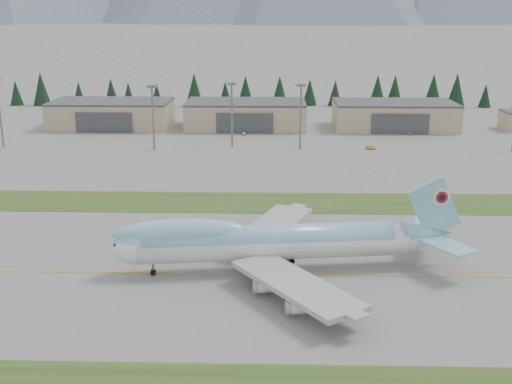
{
  "coord_description": "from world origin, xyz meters",
  "views": [
    {
      "loc": [
        -3.83,
        -109.07,
        47.21
      ],
      "look_at": [
        -7.56,
        26.9,
        8.0
      ],
      "focal_mm": 45.0,
      "sensor_mm": 36.0,
      "label": 1
    }
  ],
  "objects_px": {
    "boeing_747_freighter": "(270,241)",
    "service_vehicle_c": "(410,134)",
    "hangar_left": "(112,114)",
    "service_vehicle_b": "(370,149)",
    "service_vehicle_a": "(244,135)",
    "hangar_center": "(246,114)",
    "hangar_right": "(394,115)"
  },
  "relations": [
    {
      "from": "hangar_left",
      "to": "service_vehicle_c",
      "type": "distance_m",
      "value": 120.08
    },
    {
      "from": "hangar_right",
      "to": "service_vehicle_b",
      "type": "xyz_separation_m",
      "value": [
        -15.14,
        -40.84,
        -5.39
      ]
    },
    {
      "from": "hangar_left",
      "to": "boeing_747_freighter",
      "type": "bearing_deg",
      "value": -66.04
    },
    {
      "from": "service_vehicle_c",
      "to": "boeing_747_freighter",
      "type": "bearing_deg",
      "value": -111.29
    },
    {
      "from": "boeing_747_freighter",
      "to": "service_vehicle_c",
      "type": "bearing_deg",
      "value": 61.16
    },
    {
      "from": "boeing_747_freighter",
      "to": "hangar_left",
      "type": "height_order",
      "value": "boeing_747_freighter"
    },
    {
      "from": "hangar_center",
      "to": "service_vehicle_a",
      "type": "bearing_deg",
      "value": -90.74
    },
    {
      "from": "hangar_left",
      "to": "hangar_center",
      "type": "bearing_deg",
      "value": 0.0
    },
    {
      "from": "boeing_747_freighter",
      "to": "service_vehicle_a",
      "type": "xyz_separation_m",
      "value": [
        -10.94,
        132.01,
        -5.72
      ]
    },
    {
      "from": "hangar_center",
      "to": "service_vehicle_c",
      "type": "xyz_separation_m",
      "value": [
        64.25,
        -13.0,
        -5.39
      ]
    },
    {
      "from": "hangar_left",
      "to": "hangar_center",
      "type": "xyz_separation_m",
      "value": [
        55.0,
        0.0,
        0.0
      ]
    },
    {
      "from": "hangar_center",
      "to": "service_vehicle_c",
      "type": "height_order",
      "value": "hangar_center"
    },
    {
      "from": "boeing_747_freighter",
      "to": "service_vehicle_c",
      "type": "distance_m",
      "value": 145.23
    },
    {
      "from": "service_vehicle_a",
      "to": "service_vehicle_c",
      "type": "distance_m",
      "value": 64.52
    },
    {
      "from": "hangar_center",
      "to": "service_vehicle_b",
      "type": "relative_size",
      "value": 13.17
    },
    {
      "from": "hangar_center",
      "to": "service_vehicle_b",
      "type": "bearing_deg",
      "value": -42.32
    },
    {
      "from": "service_vehicle_b",
      "to": "hangar_right",
      "type": "bearing_deg",
      "value": 0.66
    },
    {
      "from": "boeing_747_freighter",
      "to": "hangar_right",
      "type": "distance_m",
      "value": 155.88
    },
    {
      "from": "service_vehicle_a",
      "to": "service_vehicle_b",
      "type": "bearing_deg",
      "value": -38.66
    },
    {
      "from": "boeing_747_freighter",
      "to": "hangar_right",
      "type": "xyz_separation_m",
      "value": [
        49.27,
        147.88,
        -0.34
      ]
    },
    {
      "from": "hangar_right",
      "to": "boeing_747_freighter",
      "type": "bearing_deg",
      "value": -108.43
    },
    {
      "from": "service_vehicle_a",
      "to": "service_vehicle_b",
      "type": "distance_m",
      "value": 51.52
    },
    {
      "from": "hangar_center",
      "to": "hangar_left",
      "type": "bearing_deg",
      "value": 180.0
    },
    {
      "from": "hangar_right",
      "to": "service_vehicle_a",
      "type": "bearing_deg",
      "value": -165.23
    },
    {
      "from": "hangar_left",
      "to": "hangar_right",
      "type": "distance_m",
      "value": 115.0
    },
    {
      "from": "hangar_left",
      "to": "service_vehicle_a",
      "type": "bearing_deg",
      "value": -16.16
    },
    {
      "from": "hangar_center",
      "to": "service_vehicle_c",
      "type": "relative_size",
      "value": 12.21
    },
    {
      "from": "hangar_right",
      "to": "service_vehicle_b",
      "type": "distance_m",
      "value": 43.89
    },
    {
      "from": "boeing_747_freighter",
      "to": "hangar_right",
      "type": "relative_size",
      "value": 1.38
    },
    {
      "from": "hangar_left",
      "to": "service_vehicle_b",
      "type": "bearing_deg",
      "value": -22.25
    },
    {
      "from": "boeing_747_freighter",
      "to": "service_vehicle_a",
      "type": "relative_size",
      "value": 20.19
    },
    {
      "from": "hangar_center",
      "to": "hangar_right",
      "type": "height_order",
      "value": "same"
    }
  ]
}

